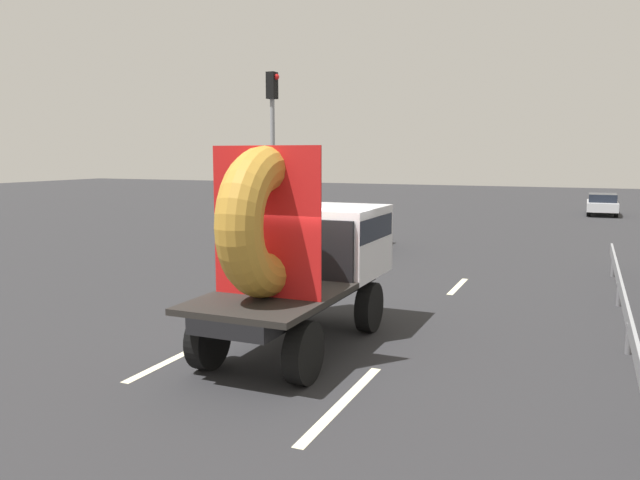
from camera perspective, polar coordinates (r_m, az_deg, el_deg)
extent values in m
plane|color=#28282B|center=(11.30, -2.84, -9.85)|extent=(120.00, 120.00, 0.00)
cylinder|color=black|center=(12.81, -2.70, -5.45)|extent=(0.28, 0.97, 0.97)
cylinder|color=black|center=(12.18, 4.55, -6.17)|extent=(0.28, 0.97, 0.97)
cylinder|color=black|center=(10.25, -10.28, -8.99)|extent=(0.28, 0.97, 0.97)
cylinder|color=black|center=(9.45, -1.51, -10.33)|extent=(0.28, 0.97, 0.97)
cube|color=black|center=(11.06, -2.06, -5.11)|extent=(1.30, 4.93, 0.25)
cube|color=silver|center=(12.23, 0.85, -0.04)|extent=(2.00, 2.02, 1.35)
cube|color=black|center=(12.15, 0.76, 1.32)|extent=(2.02, 1.92, 0.44)
cube|color=black|center=(10.15, -4.51, -5.31)|extent=(2.00, 2.91, 0.10)
cube|color=black|center=(11.27, -1.21, -0.85)|extent=(1.80, 0.08, 1.10)
torus|color=#B7842D|center=(9.80, -5.00, 1.65)|extent=(0.72, 2.40, 2.40)
cube|color=red|center=(9.80, -5.00, 1.65)|extent=(1.90, 0.03, 2.40)
cylinder|color=black|center=(24.02, 1.74, 0.46)|extent=(0.23, 0.66, 0.66)
cylinder|color=black|center=(23.47, 5.41, 0.25)|extent=(0.23, 0.66, 0.66)
cylinder|color=black|center=(21.47, -1.00, -0.43)|extent=(0.23, 0.66, 0.66)
cylinder|color=black|center=(20.86, 3.05, -0.68)|extent=(0.23, 0.66, 0.66)
cube|color=black|center=(22.40, 2.35, 0.65)|extent=(1.87, 4.36, 0.57)
cube|color=black|center=(22.24, 2.26, 2.01)|extent=(1.68, 2.44, 0.52)
cylinder|color=gray|center=(21.80, -4.36, 5.85)|extent=(0.16, 0.16, 5.34)
cube|color=black|center=(21.92, -4.45, 14.02)|extent=(0.30, 0.36, 0.90)
sphere|color=red|center=(21.87, -4.05, 14.78)|extent=(0.20, 0.20, 0.20)
cube|color=gray|center=(13.83, 26.23, -5.00)|extent=(0.06, 14.95, 0.32)
cylinder|color=slate|center=(12.08, 26.56, -8.15)|extent=(0.10, 0.10, 0.55)
cylinder|color=slate|center=(15.71, 25.84, -4.53)|extent=(0.10, 0.10, 0.55)
cylinder|color=slate|center=(19.39, 25.40, -2.27)|extent=(0.10, 0.10, 0.55)
cube|color=beige|center=(10.84, -13.88, -10.84)|extent=(0.16, 2.12, 0.01)
cube|color=beige|center=(16.96, 1.05, -3.80)|extent=(0.16, 2.37, 0.01)
cube|color=beige|center=(8.94, 2.13, -14.73)|extent=(0.16, 2.99, 0.01)
cube|color=beige|center=(16.69, 12.59, -4.18)|extent=(0.16, 2.15, 0.01)
cylinder|color=black|center=(40.04, 23.53, 2.73)|extent=(0.20, 0.57, 0.57)
cylinder|color=black|center=(40.07, 25.51, 2.62)|extent=(0.20, 0.57, 0.57)
cylinder|color=black|center=(37.65, 23.53, 2.44)|extent=(0.20, 0.57, 0.57)
cylinder|color=black|center=(37.68, 25.64, 2.32)|extent=(0.20, 0.57, 0.57)
cube|color=silver|center=(38.83, 24.57, 2.89)|extent=(1.61, 3.75, 0.49)
cube|color=black|center=(38.71, 24.61, 3.57)|extent=(1.44, 2.10, 0.45)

